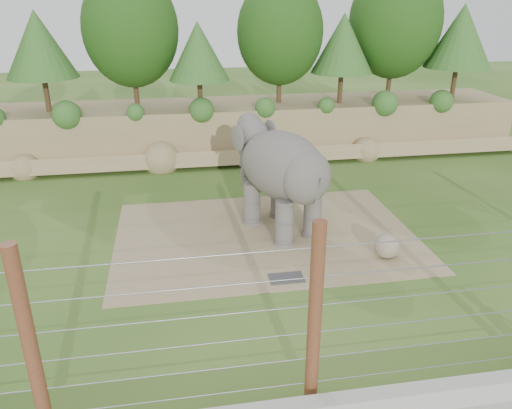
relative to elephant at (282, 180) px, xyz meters
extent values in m
plane|color=#305A18|center=(-1.12, -3.41, -1.81)|extent=(90.00, 90.00, 0.00)
cube|color=#977A58|center=(-1.12, 9.59, -0.56)|extent=(30.00, 4.00, 2.50)
cube|color=#977A58|center=(-1.12, 7.29, -1.46)|extent=(30.00, 1.37, 1.07)
cylinder|color=#3F2B19|center=(-9.12, 9.09, 1.48)|extent=(0.24, 0.24, 1.58)
sphere|color=#194915|center=(-9.12, 9.09, 3.62)|extent=(3.60, 3.60, 3.60)
cylinder|color=#3F2B19|center=(-5.12, 9.59, 1.65)|extent=(0.24, 0.24, 1.92)
sphere|color=#194915|center=(-5.12, 9.59, 4.27)|extent=(4.40, 4.40, 4.40)
cylinder|color=#3F2B19|center=(-2.12, 8.39, 1.39)|extent=(0.24, 0.24, 1.40)
sphere|color=#194915|center=(-2.12, 8.39, 3.29)|extent=(3.20, 3.20, 3.20)
cylinder|color=#3F2B19|center=(1.88, 9.39, 1.60)|extent=(0.24, 0.24, 1.82)
sphere|color=#194915|center=(1.88, 9.39, 4.07)|extent=(4.16, 4.16, 4.16)
cylinder|color=#3F2B19|center=(4.88, 8.79, 1.44)|extent=(0.24, 0.24, 1.50)
sphere|color=#194915|center=(4.88, 8.79, 3.49)|extent=(3.44, 3.44, 3.44)
cylinder|color=#3F2B19|center=(7.88, 9.79, 1.71)|extent=(0.24, 0.24, 2.03)
sphere|color=#194915|center=(7.88, 9.79, 4.46)|extent=(4.64, 4.64, 4.64)
cylinder|color=#3F2B19|center=(10.88, 8.59, 1.51)|extent=(0.24, 0.24, 1.64)
sphere|color=#194915|center=(10.88, 8.59, 3.75)|extent=(3.76, 3.76, 3.76)
cube|color=#9D885C|center=(-0.62, -0.41, -1.80)|extent=(10.00, 7.00, 0.02)
cube|color=#262628|center=(-0.55, -3.26, -1.77)|extent=(1.00, 0.60, 0.03)
sphere|color=gray|center=(2.78, -2.53, -1.40)|extent=(0.77, 0.77, 0.77)
cylinder|color=#5F2719|center=(-6.12, -7.91, 0.19)|extent=(0.26, 0.26, 4.00)
cylinder|color=#5F2719|center=(-1.12, -7.91, 0.19)|extent=(0.26, 0.26, 4.00)
cylinder|color=gray|center=(-1.12, -7.91, -1.31)|extent=(20.00, 0.02, 0.02)
cylinder|color=gray|center=(-1.12, -7.91, -0.71)|extent=(20.00, 0.02, 0.02)
cylinder|color=gray|center=(-1.12, -7.91, -0.11)|extent=(20.00, 0.02, 0.02)
cylinder|color=gray|center=(-1.12, -7.91, 0.49)|extent=(20.00, 0.02, 0.02)
cylinder|color=gray|center=(-1.12, -7.91, 1.09)|extent=(20.00, 0.02, 0.02)
cylinder|color=gray|center=(-1.12, -7.91, 1.69)|extent=(20.00, 0.02, 0.02)
camera|label=1|loc=(-3.49, -15.31, 5.75)|focal=35.00mm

